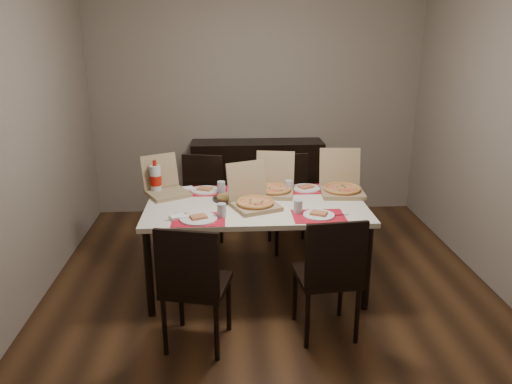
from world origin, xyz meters
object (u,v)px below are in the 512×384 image
chair_near_right (330,273)px  chair_far_left (201,199)px  sideboard (257,179)px  dining_table (256,211)px  chair_near_left (193,282)px  chair_far_right (290,197)px  soda_bottle (156,180)px  dip_bowl (269,193)px  pizza_box_center (254,200)px

chair_near_right → chair_far_left: bearing=120.4°
sideboard → dining_table: 1.72m
dining_table → chair_far_left: chair_far_left is taller
sideboard → dining_table: sideboard is taller
chair_near_left → chair_far_right: bearing=63.4°
soda_bottle → dip_bowl: bearing=-5.4°
chair_far_left → chair_far_right: bearing=-0.8°
sideboard → chair_far_left: 1.05m
chair_near_left → pizza_box_center: 0.96m
chair_near_left → soda_bottle: 1.31m
dip_bowl → chair_far_right: bearing=67.2°
dip_bowl → soda_bottle: soda_bottle is taller
dining_table → chair_far_right: 0.94m
sideboard → soda_bottle: 1.74m
chair_far_right → dip_bowl: chair_far_right is taller
dining_table → chair_near_right: 0.94m
sideboard → chair_near_right: size_ratio=1.61×
chair_near_left → pizza_box_center: (0.45, 0.80, 0.29)m
dining_table → pizza_box_center: (-0.02, -0.08, 0.12)m
chair_near_right → chair_far_right: size_ratio=1.00×
chair_near_left → chair_near_right: size_ratio=1.00×
chair_near_right → dining_table: bearing=120.3°
chair_near_left → pizza_box_center: bearing=60.7°
chair_near_right → chair_far_left: 1.92m
pizza_box_center → dip_bowl: bearing=63.3°
sideboard → chair_far_left: chair_far_left is taller
chair_near_right → chair_near_left: bearing=-175.1°
chair_near_right → dip_bowl: (-0.34, 1.02, 0.25)m
chair_far_right → chair_near_right: bearing=-87.3°
dining_table → dip_bowl: size_ratio=13.64×
chair_near_left → chair_far_right: (0.86, 1.72, 0.00)m
dining_table → chair_far_left: (-0.50, 0.86, -0.17)m
chair_far_left → pizza_box_center: pizza_box_center is taller
dining_table → chair_far_right: chair_far_right is taller
dining_table → dip_bowl: (0.13, 0.22, 0.08)m
chair_far_right → chair_near_left: bearing=-116.6°
chair_near_left → pizza_box_center: pizza_box_center is taller
sideboard → chair_near_left: 2.64m
sideboard → dip_bowl: 1.51m
chair_near_right → chair_far_right: 1.64m
chair_far_left → sideboard: bearing=53.6°
soda_bottle → chair_near_right: bearing=-40.2°
dip_bowl → sideboard: bearing=90.5°
dip_bowl → chair_near_right: bearing=-71.7°
chair_near_left → dining_table: bearing=61.7°
chair_near_right → soda_bottle: (-1.32, 1.12, 0.37)m
sideboard → chair_far_right: 0.90m
dip_bowl → soda_bottle: bearing=174.6°
pizza_box_center → dip_bowl: 0.34m
chair_far_right → pizza_box_center: bearing=-114.1°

